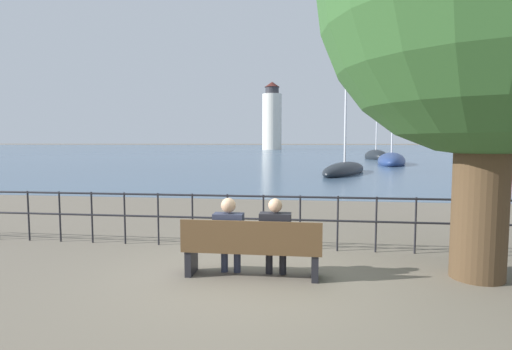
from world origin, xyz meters
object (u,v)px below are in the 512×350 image
(park_bench, at_px, (251,249))
(seated_person_left, at_px, (229,232))
(seated_person_right, at_px, (275,234))
(sailboat_1, at_px, (391,161))
(harbor_lighthouse, at_px, (272,118))
(sailboat_4, at_px, (376,156))
(sailboat_3, at_px, (509,170))
(sailboat_0, at_px, (345,169))

(park_bench, bearing_deg, seated_person_left, 167.53)
(seated_person_right, bearing_deg, sailboat_1, 75.68)
(harbor_lighthouse, bearing_deg, seated_person_left, -85.36)
(sailboat_4, relative_size, harbor_lighthouse, 0.53)
(seated_person_right, bearing_deg, sailboat_3, 57.61)
(seated_person_left, relative_size, seated_person_right, 1.00)
(sailboat_0, bearing_deg, park_bench, -79.11)
(seated_person_right, height_order, sailboat_0, sailboat_0)
(sailboat_0, bearing_deg, sailboat_4, 95.80)
(seated_person_right, xyz_separation_m, harbor_lighthouse, (-9.16, 104.06, 7.94))
(harbor_lighthouse, bearing_deg, sailboat_1, -76.34)
(seated_person_left, relative_size, sailboat_1, 0.11)
(seated_person_left, bearing_deg, sailboat_0, 79.97)
(seated_person_right, bearing_deg, seated_person_left, 179.96)
(sailboat_4, bearing_deg, seated_person_right, -110.76)
(seated_person_left, bearing_deg, sailboat_3, 56.17)
(seated_person_left, xyz_separation_m, sailboat_1, (8.98, 32.37, -0.33))
(seated_person_right, relative_size, sailboat_4, 0.12)
(harbor_lighthouse, bearing_deg, seated_person_right, -84.97)
(sailboat_3, bearing_deg, harbor_lighthouse, 123.15)
(sailboat_0, height_order, harbor_lighthouse, harbor_lighthouse)
(sailboat_4, bearing_deg, sailboat_3, -90.15)
(sailboat_1, bearing_deg, seated_person_right, -92.95)
(sailboat_1, height_order, sailboat_3, sailboat_1)
(sailboat_1, height_order, sailboat_4, sailboat_1)
(sailboat_4, xyz_separation_m, harbor_lighthouse, (-17.91, 60.29, 8.24))
(sailboat_4, bearing_deg, harbor_lighthouse, 97.10)
(sailboat_0, relative_size, harbor_lighthouse, 0.57)
(sailboat_0, distance_m, sailboat_3, 9.76)
(seated_person_right, height_order, harbor_lighthouse, harbor_lighthouse)
(seated_person_right, distance_m, harbor_lighthouse, 104.77)
(sailboat_0, height_order, sailboat_1, sailboat_1)
(sailboat_1, bearing_deg, sailboat_4, 98.89)
(park_bench, relative_size, sailboat_4, 0.21)
(sailboat_1, bearing_deg, seated_person_left, -94.14)
(park_bench, bearing_deg, sailboat_3, 56.99)
(seated_person_left, height_order, harbor_lighthouse, harbor_lighthouse)
(sailboat_1, height_order, harbor_lighthouse, harbor_lighthouse)
(park_bench, distance_m, harbor_lighthouse, 104.83)
(seated_person_right, relative_size, sailboat_1, 0.11)
(park_bench, height_order, sailboat_1, sailboat_1)
(sailboat_3, relative_size, sailboat_4, 0.86)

